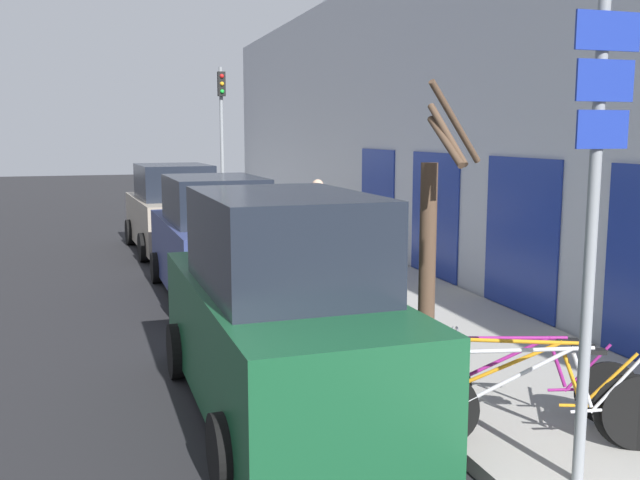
# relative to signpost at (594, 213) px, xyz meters

# --- Properties ---
(ground_plane) EXTENTS (80.00, 80.00, 0.00)m
(ground_plane) POSITION_rel_signpost_xyz_m (-1.61, 7.59, -2.31)
(ground_plane) COLOR black
(sidewalk_curb) EXTENTS (3.20, 32.00, 0.15)m
(sidewalk_curb) POSITION_rel_signpost_xyz_m (0.99, 10.39, -2.23)
(sidewalk_curb) COLOR #9E9B93
(sidewalk_curb) RESTS_ON ground
(building_facade) EXTENTS (0.23, 32.00, 6.50)m
(building_facade) POSITION_rel_signpost_xyz_m (2.74, 10.30, 0.91)
(building_facade) COLOR #B2B7C1
(building_facade) RESTS_ON ground
(signpost) EXTENTS (0.55, 0.11, 3.77)m
(signpost) POSITION_rel_signpost_xyz_m (0.00, 0.00, 0.00)
(signpost) COLOR gray
(signpost) RESTS_ON sidewalk_curb
(bicycle_0) EXTENTS (2.28, 0.88, 0.94)m
(bicycle_0) POSITION_rel_signpost_xyz_m (0.06, 0.62, -1.76)
(bicycle_0) COLOR black
(bicycle_0) RESTS_ON sidewalk_curb
(bicycle_1) EXTENTS (2.07, 1.37, 0.95)m
(bicycle_1) POSITION_rel_signpost_xyz_m (0.08, 0.84, -1.75)
(bicycle_1) COLOR black
(bicycle_1) RESTS_ON sidewalk_curb
(bicycle_2) EXTENTS (1.99, 0.98, 0.85)m
(bicycle_2) POSITION_rel_signpost_xyz_m (0.27, 1.23, -1.79)
(bicycle_2) COLOR black
(bicycle_2) RESTS_ON sidewalk_curb
(parked_car_0) EXTENTS (2.01, 4.69, 2.33)m
(parked_car_0) POSITION_rel_signpost_xyz_m (-1.83, 2.41, -1.26)
(parked_car_0) COLOR #144728
(parked_car_0) RESTS_ON ground
(parked_car_1) EXTENTS (2.04, 4.52, 2.15)m
(parked_car_1) POSITION_rel_signpost_xyz_m (-1.61, 8.12, -1.33)
(parked_car_1) COLOR navy
(parked_car_1) RESTS_ON ground
(parked_car_2) EXTENTS (2.25, 4.43, 2.15)m
(parked_car_2) POSITION_rel_signpost_xyz_m (-1.79, 13.31, -1.33)
(parked_car_2) COLOR gray
(parked_car_2) RESTS_ON ground
(pedestrian_near) EXTENTS (0.48, 0.40, 1.82)m
(pedestrian_near) POSITION_rel_signpost_xyz_m (0.74, 9.42, -1.10)
(pedestrian_near) COLOR #4C3D2D
(pedestrian_near) RESTS_ON sidewalk_curb
(street_tree) EXTENTS (0.91, 1.13, 3.35)m
(street_tree) POSITION_rel_signpost_xyz_m (0.05, 2.81, -0.68)
(street_tree) COLOR #4C3828
(street_tree) RESTS_ON sidewalk_curb
(traffic_light) EXTENTS (0.20, 0.30, 4.50)m
(traffic_light) POSITION_rel_signpost_xyz_m (-0.27, 14.91, 0.73)
(traffic_light) COLOR gray
(traffic_light) RESTS_ON sidewalk_curb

